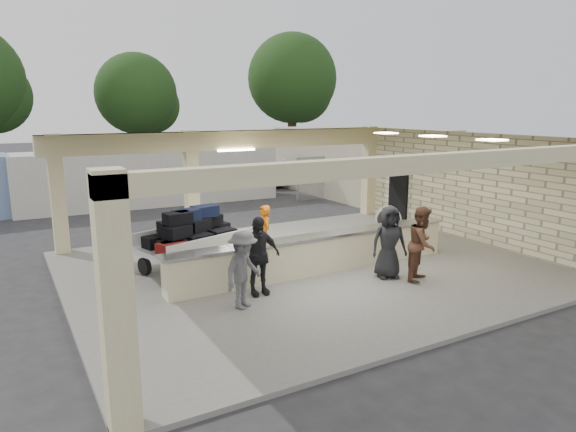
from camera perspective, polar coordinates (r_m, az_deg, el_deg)
ground at (r=13.78m, az=2.16°, el=-6.04°), size 120.00×120.00×0.00m
pavilion at (r=14.08m, az=1.52°, el=0.05°), size 12.01×10.00×3.55m
baggage_counter at (r=13.20m, az=3.32°, el=-4.19°), size 8.20×0.58×0.98m
luggage_cart at (r=13.42m, az=-10.61°, el=-2.22°), size 3.19×2.49×1.63m
drum_fan at (r=17.48m, az=11.06°, el=-0.32°), size 0.86×0.71×0.94m
baggage_handler at (r=13.73m, az=-2.67°, el=-2.15°), size 0.41×0.63×1.62m
passenger_a at (r=12.89m, az=14.69°, el=-3.00°), size 0.96×0.79×1.83m
passenger_b at (r=11.53m, az=-3.38°, el=-4.44°), size 1.08×0.44×1.81m
passenger_c at (r=10.81m, az=-5.00°, el=-5.96°), size 1.13×0.87×1.68m
passenger_d at (r=12.91m, az=11.15°, el=-2.86°), size 0.95×0.63×1.81m
car_white_a at (r=28.52m, az=1.43°, el=4.99°), size 6.13×4.48×1.59m
car_white_b at (r=30.37m, az=6.83°, el=5.13°), size 4.48×2.08×1.37m
car_dark at (r=30.09m, az=-2.24°, el=5.36°), size 4.73×4.36×1.59m
container_white at (r=23.74m, az=-14.89°, el=4.21°), size 11.31×2.71×2.43m
fence at (r=27.14m, az=12.02°, el=4.93°), size 12.06×0.06×2.03m
tree_mid at (r=38.42m, az=-16.10°, el=12.57°), size 6.00×5.60×8.00m
tree_right at (r=42.09m, az=0.75°, el=14.64°), size 7.20×7.00×10.00m
adjacent_building at (r=26.89m, az=8.24°, el=6.18°), size 6.00×8.00×3.20m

